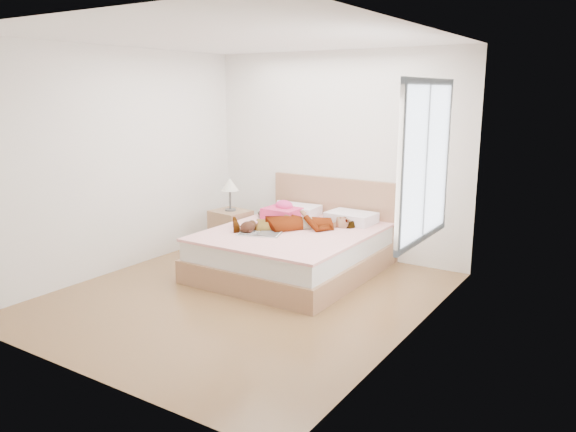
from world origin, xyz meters
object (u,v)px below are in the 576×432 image
object	(u,v)px
plush_toy	(248,227)
towel	(282,212)
coffee_mug	(262,227)
nightstand	(231,228)
phone	(279,203)
bed	(296,248)
magazine	(260,233)
woman	(296,220)

from	to	relation	value
plush_toy	towel	bearing A→B (deg)	94.98
coffee_mug	nightstand	bearing A→B (deg)	150.37
phone	nightstand	distance (m)	0.75
phone	plush_toy	distance (m)	0.91
bed	towel	xyz separation A→B (m)	(-0.43, 0.35, 0.33)
phone	nightstand	size ratio (longest dim) A/B	0.10
magazine	phone	bearing A→B (deg)	109.65
woman	towel	xyz separation A→B (m)	(-0.40, 0.33, -0.01)
magazine	nightstand	bearing A→B (deg)	146.25
coffee_mug	magazine	bearing A→B (deg)	-64.67
woman	phone	size ratio (longest dim) A/B	15.28
nightstand	coffee_mug	bearing A→B (deg)	-29.63
phone	magazine	size ratio (longest dim) A/B	0.18
woman	towel	world-z (taller)	towel
bed	plush_toy	world-z (taller)	bed
bed	coffee_mug	distance (m)	0.50
magazine	coffee_mug	size ratio (longest dim) A/B	4.93
phone	magazine	bearing A→B (deg)	-109.76
bed	nightstand	size ratio (longest dim) A/B	2.09
towel	nightstand	distance (m)	0.77
towel	magazine	xyz separation A→B (m)	(0.21, -0.78, -0.08)
bed	magazine	size ratio (longest dim) A/B	3.74
phone	nightstand	xyz separation A→B (m)	(-0.61, -0.24, -0.36)
magazine	plush_toy	distance (m)	0.15
bed	coffee_mug	xyz separation A→B (m)	(-0.28, -0.30, 0.28)
towel	coffee_mug	world-z (taller)	towel
towel	coffee_mug	size ratio (longest dim) A/B	3.94
phone	coffee_mug	world-z (taller)	phone
towel	magazine	bearing A→B (deg)	-75.20
woman	magazine	xyz separation A→B (m)	(-0.20, -0.45, -0.09)
plush_toy	nightstand	bearing A→B (deg)	140.25
woman	phone	bearing A→B (deg)	-168.07
bed	towel	distance (m)	0.65
phone	magazine	xyz separation A→B (m)	(0.30, -0.85, -0.18)
magazine	woman	bearing A→B (deg)	66.48
coffee_mug	nightstand	world-z (taller)	nightstand
bed	nightstand	bearing A→B (deg)	170.97
towel	nightstand	size ratio (longest dim) A/B	0.45
plush_toy	phone	bearing A→B (deg)	100.76
plush_toy	magazine	bearing A→B (deg)	15.09
towel	coffee_mug	bearing A→B (deg)	-77.33
phone	woman	bearing A→B (deg)	-78.07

